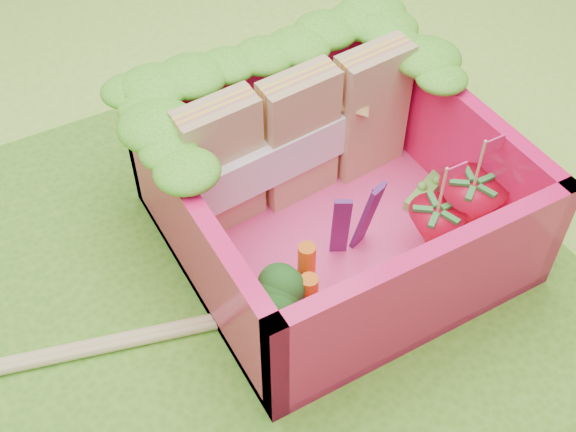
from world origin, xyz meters
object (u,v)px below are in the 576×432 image
at_px(strawberry_left, 434,230).
at_px(strawberry_right, 468,209).
at_px(broccoli, 276,302).
at_px(sandwich_stack, 300,137).
at_px(bento_box, 334,193).

bearing_deg(strawberry_left, strawberry_right, 3.41).
xyz_separation_m(broccoli, strawberry_right, (0.94, 0.04, -0.03)).
bearing_deg(sandwich_stack, bento_box, -91.04).
bearing_deg(strawberry_right, strawberry_left, -176.59).
bearing_deg(broccoli, bento_box, 36.02).
bearing_deg(strawberry_right, broccoli, -177.36).
bearing_deg(bento_box, strawberry_left, -45.23).
bearing_deg(broccoli, sandwich_stack, 53.65).
xyz_separation_m(broccoli, strawberry_left, (0.76, 0.03, -0.05)).
distance_m(bento_box, strawberry_right, 0.57).
relative_size(broccoli, strawberry_right, 0.61).
distance_m(bento_box, strawberry_left, 0.44).
xyz_separation_m(bento_box, sandwich_stack, (0.01, 0.30, 0.08)).
distance_m(broccoli, strawberry_right, 0.94).
distance_m(sandwich_stack, strawberry_left, 0.69).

